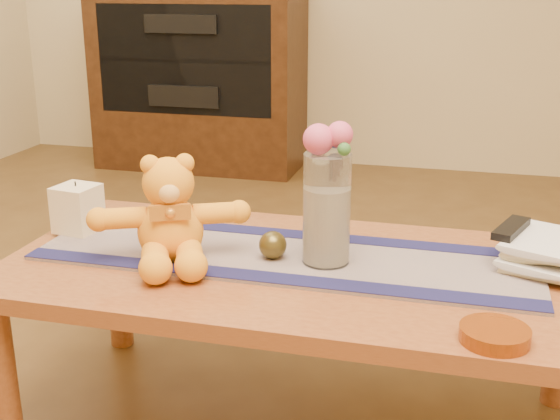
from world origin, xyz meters
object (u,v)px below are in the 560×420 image
(book_bottom, at_px, (509,257))
(tv_remote, at_px, (511,228))
(amber_dish, at_px, (495,335))
(bronze_ball, at_px, (273,245))
(teddy_bear, at_px, (170,210))
(pillar_candle, at_px, (78,208))
(glass_vase, at_px, (327,209))

(book_bottom, bearing_deg, tv_remote, -93.00)
(amber_dish, bearing_deg, bronze_ball, 151.09)
(teddy_bear, bearing_deg, amber_dish, -41.60)
(book_bottom, relative_size, tv_remote, 1.39)
(book_bottom, xyz_separation_m, amber_dish, (-0.04, -0.43, 0.00))
(book_bottom, relative_size, amber_dish, 1.71)
(book_bottom, distance_m, amber_dish, 0.43)
(bronze_ball, relative_size, book_bottom, 0.30)
(tv_remote, relative_size, amber_dish, 1.22)
(pillar_candle, relative_size, glass_vase, 0.47)
(pillar_candle, xyz_separation_m, amber_dish, (1.05, -0.34, -0.05))
(bronze_ball, bearing_deg, pillar_candle, 173.69)
(book_bottom, bearing_deg, bronze_ball, -148.43)
(glass_vase, bearing_deg, pillar_candle, 175.72)
(book_bottom, distance_m, tv_remote, 0.08)
(teddy_bear, height_order, bronze_ball, teddy_bear)
(glass_vase, relative_size, amber_dish, 1.99)
(glass_vase, xyz_separation_m, amber_dish, (0.38, -0.29, -0.12))
(pillar_candle, height_order, glass_vase, glass_vase)
(glass_vase, height_order, bronze_ball, glass_vase)
(tv_remote, bearing_deg, pillar_candle, -156.50)
(bronze_ball, distance_m, book_bottom, 0.57)
(pillar_candle, bearing_deg, bronze_ball, -6.31)
(tv_remote, bearing_deg, amber_dish, -75.95)
(pillar_candle, height_order, book_bottom, pillar_candle)
(glass_vase, distance_m, amber_dish, 0.49)
(bronze_ball, height_order, amber_dish, bronze_ball)
(pillar_candle, relative_size, amber_dish, 0.93)
(pillar_candle, bearing_deg, book_bottom, 4.55)
(glass_vase, distance_m, tv_remote, 0.44)
(teddy_bear, bearing_deg, glass_vase, -14.40)
(glass_vase, bearing_deg, amber_dish, -37.38)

